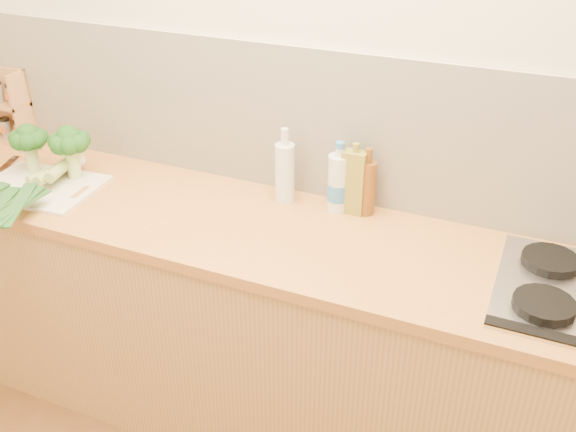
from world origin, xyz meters
name	(u,v)px	position (x,y,z in m)	size (l,w,h in m)	color
room_shell	(307,124)	(0.00, 1.49, 1.17)	(3.50, 3.50, 3.50)	beige
counter	(275,332)	(0.00, 1.20, 0.45)	(3.20, 0.62, 0.90)	#AD8648
chopping_board	(40,187)	(-0.93, 1.12, 0.91)	(0.43, 0.32, 0.01)	beige
broccoli_left	(28,139)	(-1.03, 1.20, 1.05)	(0.14, 0.15, 0.20)	#B1C875
broccoli_right	(69,142)	(-0.85, 1.22, 1.06)	(0.16, 0.16, 0.21)	#B1C875
leek_front	(25,183)	(-0.96, 1.08, 0.94)	(0.22, 0.64, 0.04)	white
leek_mid	(37,182)	(-0.89, 1.07, 0.95)	(0.12, 0.69, 0.04)	white
leek_back	(48,180)	(-0.84, 1.07, 0.97)	(0.20, 0.65, 0.04)	white
spice_rack	(4,109)	(-1.39, 1.44, 1.04)	(0.26, 0.11, 0.32)	tan
oil_tin	(354,182)	(0.21, 1.41, 1.02)	(0.08, 0.05, 0.26)	olive
glass_bottle	(285,172)	(-0.04, 1.40, 1.02)	(0.07, 0.07, 0.28)	silver
amber_bottle	(367,187)	(0.25, 1.42, 1.00)	(0.06, 0.06, 0.25)	brown
water_bottle	(338,185)	(0.15, 1.41, 1.00)	(0.08, 0.08, 0.24)	silver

